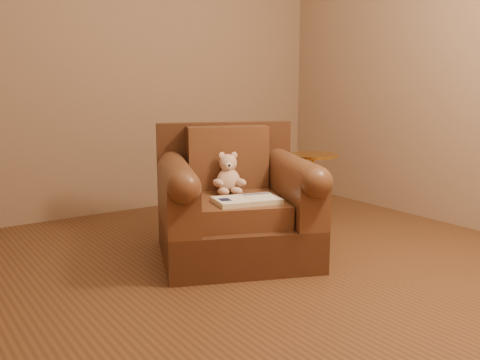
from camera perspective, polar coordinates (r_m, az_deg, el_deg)
floor at (r=2.83m, az=1.23°, el=-11.59°), size 4.00×4.00×0.00m
armchair at (r=3.27m, az=-0.58°, el=-2.84°), size 1.14×1.12×0.80m
teddy_bear at (r=3.30m, az=-1.23°, el=0.29°), size 0.19×0.22×0.26m
guidebook at (r=3.05m, az=0.73°, el=-2.17°), size 0.41×0.30×0.03m
side_table at (r=4.07m, az=7.71°, el=-0.64°), size 0.38×0.38×0.53m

